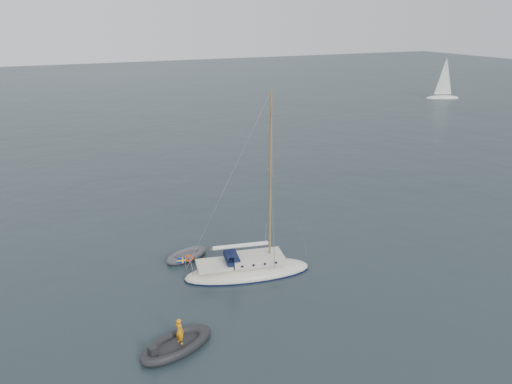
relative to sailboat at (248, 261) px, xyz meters
name	(u,v)px	position (x,y,z in m)	size (l,w,h in m)	color
ground	(261,265)	(1.31, 0.77, -0.90)	(300.00, 300.00, 0.00)	black
sailboat	(248,261)	(0.00, 0.00, 0.00)	(8.34, 2.50, 11.87)	beige
dinghy	(187,255)	(-2.83, 3.71, -0.70)	(3.11, 1.41, 0.45)	#46454A
rib	(176,344)	(-6.13, -5.28, -0.65)	(4.04, 1.83, 1.58)	black
distant_yacht_b	(445,79)	(62.00, 47.43, 2.74)	(6.42, 3.43, 8.51)	silver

